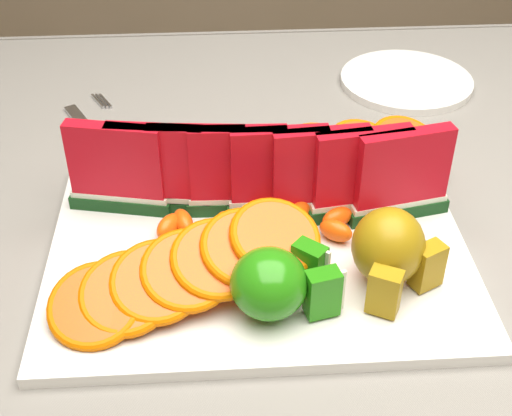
{
  "coord_description": "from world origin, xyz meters",
  "views": [
    {
      "loc": [
        -0.14,
        -0.55,
        1.21
      ],
      "look_at": [
        -0.1,
        -0.02,
        0.81
      ],
      "focal_mm": 50.0,
      "sensor_mm": 36.0,
      "label": 1
    }
  ],
  "objects_px": {
    "platter": "(259,251)",
    "apple_cluster": "(277,283)",
    "side_plate": "(406,81)",
    "fork": "(94,133)",
    "pear_cluster": "(390,250)"
  },
  "relations": [
    {
      "from": "pear_cluster",
      "to": "side_plate",
      "type": "relative_size",
      "value": 0.39
    },
    {
      "from": "platter",
      "to": "apple_cluster",
      "type": "bearing_deg",
      "value": -83.73
    },
    {
      "from": "side_plate",
      "to": "fork",
      "type": "height_order",
      "value": "side_plate"
    },
    {
      "from": "platter",
      "to": "fork",
      "type": "height_order",
      "value": "platter"
    },
    {
      "from": "side_plate",
      "to": "platter",
      "type": "bearing_deg",
      "value": -123.15
    },
    {
      "from": "platter",
      "to": "side_plate",
      "type": "relative_size",
      "value": 1.71
    },
    {
      "from": "platter",
      "to": "fork",
      "type": "relative_size",
      "value": 2.14
    },
    {
      "from": "platter",
      "to": "apple_cluster",
      "type": "xyz_separation_m",
      "value": [
        0.01,
        -0.09,
        0.04
      ]
    },
    {
      "from": "pear_cluster",
      "to": "apple_cluster",
      "type": "bearing_deg",
      "value": -163.97
    },
    {
      "from": "side_plate",
      "to": "apple_cluster",
      "type": "bearing_deg",
      "value": -116.57
    },
    {
      "from": "platter",
      "to": "apple_cluster",
      "type": "height_order",
      "value": "apple_cluster"
    },
    {
      "from": "fork",
      "to": "platter",
      "type": "bearing_deg",
      "value": -52.11
    },
    {
      "from": "apple_cluster",
      "to": "side_plate",
      "type": "bearing_deg",
      "value": 63.43
    },
    {
      "from": "apple_cluster",
      "to": "pear_cluster",
      "type": "bearing_deg",
      "value": 16.03
    },
    {
      "from": "pear_cluster",
      "to": "fork",
      "type": "bearing_deg",
      "value": 135.08
    }
  ]
}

